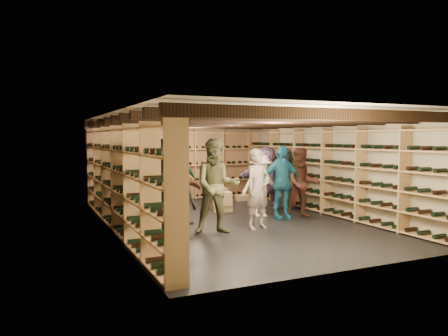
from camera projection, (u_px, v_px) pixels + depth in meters
ground at (233, 221)px, 9.94m from camera, size 8.00×8.00×0.00m
walls at (233, 169)px, 9.86m from camera, size 5.52×8.02×2.40m
ceiling at (234, 116)px, 9.78m from camera, size 5.50×8.00×0.01m
ceiling_joists at (233, 122)px, 9.79m from camera, size 5.40×7.12×0.18m
wine_rack_left at (119, 179)px, 8.81m from camera, size 0.32×7.50×2.15m
wine_rack_right at (326, 171)px, 10.92m from camera, size 0.32×7.50×2.15m
wine_rack_back at (180, 165)px, 13.35m from camera, size 4.70×0.30×2.15m
crate_stack_left at (222, 202)px, 11.23m from camera, size 0.56×0.42×0.51m
crate_stack_right at (217, 197)px, 12.17m from camera, size 0.52×0.37×0.51m
crate_loose at (244, 198)px, 13.27m from camera, size 0.56×0.44×0.17m
person_0 at (172, 192)px, 7.96m from camera, size 1.00×0.77×1.82m
person_1 at (162, 187)px, 8.53m from camera, size 0.79×0.63×1.89m
person_2 at (217, 186)px, 8.65m from camera, size 1.09×0.96×1.89m
person_3 at (261, 186)px, 10.52m from camera, size 1.08×0.78×1.50m
person_4 at (281, 182)px, 10.19m from camera, size 1.05×0.52×1.72m
person_5 at (180, 191)px, 9.51m from camera, size 1.47×0.79×1.51m
person_6 at (155, 183)px, 10.18m from camera, size 0.97×0.80×1.70m
person_7 at (258, 189)px, 9.09m from camera, size 0.69×0.54×1.67m
person_8 at (302, 183)px, 10.37m from camera, size 0.98×0.87×1.66m
person_9 at (143, 184)px, 9.66m from camera, size 1.24×0.84×1.77m
person_10 at (177, 182)px, 10.45m from camera, size 1.04×0.54×1.70m
person_11 at (267, 177)px, 11.73m from camera, size 1.64×1.06×1.69m
person_12 at (285, 177)px, 11.96m from camera, size 0.87×0.64×1.63m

